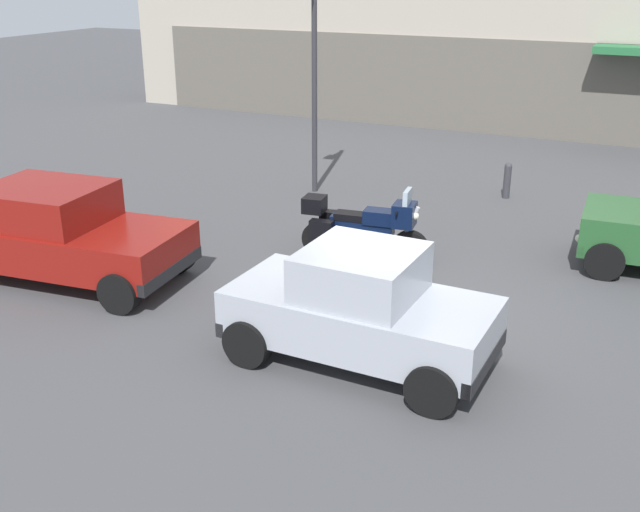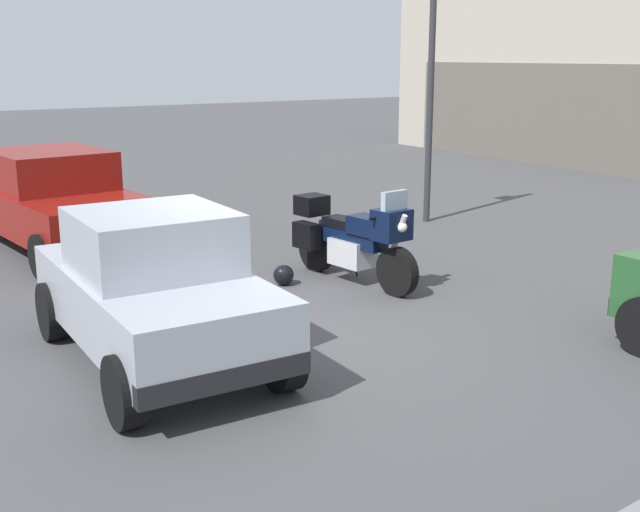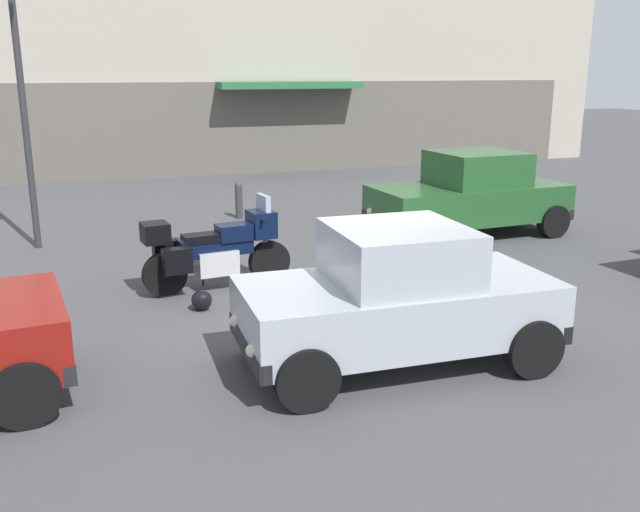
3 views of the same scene
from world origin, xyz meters
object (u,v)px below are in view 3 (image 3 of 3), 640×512
(bollard_curbside, at_px, (239,199))
(car_compact_side, at_px, (397,298))
(streetlamp_curbside, at_px, (20,81))
(motorcycle, at_px, (215,249))
(helmet, at_px, (202,300))
(car_wagon_end, at_px, (470,195))

(bollard_curbside, bearing_deg, car_compact_side, -90.76)
(streetlamp_curbside, bearing_deg, motorcycle, -52.43)
(helmet, height_order, bollard_curbside, bollard_curbside)
(car_wagon_end, relative_size, streetlamp_curbside, 0.81)
(motorcycle, distance_m, helmet, 1.06)
(car_wagon_end, height_order, bollard_curbside, car_wagon_end)
(motorcycle, distance_m, bollard_curbside, 5.10)
(helmet, xyz_separation_m, bollard_curbside, (1.83, 5.75, 0.28))
(motorcycle, bearing_deg, car_wagon_end, 11.41)
(car_wagon_end, distance_m, streetlamp_curbside, 8.42)
(car_wagon_end, relative_size, bollard_curbside, 4.94)
(streetlamp_curbside, bearing_deg, car_wagon_end, -11.29)
(car_compact_side, distance_m, car_wagon_end, 6.54)
(bollard_curbside, bearing_deg, car_wagon_end, -38.20)
(motorcycle, distance_m, car_compact_side, 3.62)
(streetlamp_curbside, bearing_deg, car_compact_side, -59.56)
(motorcycle, bearing_deg, streetlamp_curbside, 120.40)
(car_compact_side, height_order, streetlamp_curbside, streetlamp_curbside)
(car_wagon_end, bearing_deg, car_compact_side, 49.15)
(car_compact_side, relative_size, streetlamp_curbside, 0.72)
(motorcycle, height_order, bollard_curbside, motorcycle)
(helmet, xyz_separation_m, streetlamp_curbside, (-2.24, 4.27, 2.83))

